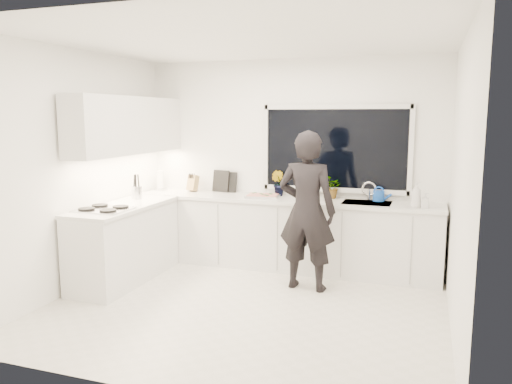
% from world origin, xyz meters
% --- Properties ---
extents(floor, '(4.00, 3.50, 0.02)m').
position_xyz_m(floor, '(0.00, 0.00, -0.01)').
color(floor, beige).
rests_on(floor, ground).
extents(wall_back, '(4.00, 0.02, 2.70)m').
position_xyz_m(wall_back, '(0.00, 1.76, 1.35)').
color(wall_back, white).
rests_on(wall_back, ground).
extents(wall_left, '(0.02, 3.50, 2.70)m').
position_xyz_m(wall_left, '(-2.01, 0.00, 1.35)').
color(wall_left, white).
rests_on(wall_left, ground).
extents(wall_right, '(0.02, 3.50, 2.70)m').
position_xyz_m(wall_right, '(2.01, 0.00, 1.35)').
color(wall_right, white).
rests_on(wall_right, ground).
extents(ceiling, '(4.00, 3.50, 0.02)m').
position_xyz_m(ceiling, '(0.00, 0.00, 2.71)').
color(ceiling, white).
rests_on(ceiling, wall_back).
extents(window, '(1.80, 0.02, 1.00)m').
position_xyz_m(window, '(0.60, 1.73, 1.55)').
color(window, black).
rests_on(window, wall_back).
extents(base_cabinets_back, '(3.92, 0.58, 0.88)m').
position_xyz_m(base_cabinets_back, '(0.00, 1.45, 0.44)').
color(base_cabinets_back, white).
rests_on(base_cabinets_back, floor).
extents(base_cabinets_left, '(0.58, 1.60, 0.88)m').
position_xyz_m(base_cabinets_left, '(-1.67, 0.35, 0.44)').
color(base_cabinets_left, white).
rests_on(base_cabinets_left, floor).
extents(countertop_back, '(3.94, 0.62, 0.04)m').
position_xyz_m(countertop_back, '(0.00, 1.44, 0.90)').
color(countertop_back, silver).
rests_on(countertop_back, base_cabinets_back).
extents(countertop_left, '(0.62, 1.60, 0.04)m').
position_xyz_m(countertop_left, '(-1.67, 0.35, 0.90)').
color(countertop_left, silver).
rests_on(countertop_left, base_cabinets_left).
extents(upper_cabinets, '(0.34, 2.10, 0.70)m').
position_xyz_m(upper_cabinets, '(-1.79, 0.70, 1.85)').
color(upper_cabinets, white).
rests_on(upper_cabinets, wall_left).
extents(sink, '(0.58, 0.42, 0.14)m').
position_xyz_m(sink, '(1.05, 1.45, 0.87)').
color(sink, silver).
rests_on(sink, countertop_back).
extents(faucet, '(0.03, 0.03, 0.22)m').
position_xyz_m(faucet, '(1.05, 1.65, 1.03)').
color(faucet, silver).
rests_on(faucet, countertop_back).
extents(stovetop, '(0.56, 0.48, 0.03)m').
position_xyz_m(stovetop, '(-1.69, -0.00, 0.94)').
color(stovetop, black).
rests_on(stovetop, countertop_left).
extents(person, '(0.69, 0.47, 1.81)m').
position_xyz_m(person, '(0.46, 0.75, 0.91)').
color(person, black).
rests_on(person, floor).
extents(pizza_tray, '(0.45, 0.36, 0.03)m').
position_xyz_m(pizza_tray, '(-0.28, 1.42, 0.94)').
color(pizza_tray, '#B6B6BA').
rests_on(pizza_tray, countertop_back).
extents(pizza, '(0.41, 0.32, 0.01)m').
position_xyz_m(pizza, '(-0.28, 1.42, 0.95)').
color(pizza, '#AD2317').
rests_on(pizza, pizza_tray).
extents(watering_can, '(0.17, 0.17, 0.13)m').
position_xyz_m(watering_can, '(1.17, 1.61, 0.98)').
color(watering_can, blue).
rests_on(watering_can, countertop_back).
extents(paper_towel_roll, '(0.14, 0.14, 0.26)m').
position_xyz_m(paper_towel_roll, '(-1.85, 1.55, 1.05)').
color(paper_towel_roll, silver).
rests_on(paper_towel_roll, countertop_back).
extents(knife_block, '(0.15, 0.13, 0.22)m').
position_xyz_m(knife_block, '(-1.36, 1.59, 1.03)').
color(knife_block, olive).
rests_on(knife_block, countertop_back).
extents(utensil_crock, '(0.16, 0.16, 0.16)m').
position_xyz_m(utensil_crock, '(-1.76, 0.80, 1.00)').
color(utensil_crock, silver).
rests_on(utensil_crock, countertop_left).
extents(picture_frame_large, '(0.22, 0.03, 0.28)m').
position_xyz_m(picture_frame_large, '(-0.85, 1.69, 1.06)').
color(picture_frame_large, black).
rests_on(picture_frame_large, countertop_back).
extents(picture_frame_small, '(0.25, 0.06, 0.30)m').
position_xyz_m(picture_frame_small, '(-0.98, 1.69, 1.07)').
color(picture_frame_small, black).
rests_on(picture_frame_small, countertop_back).
extents(herb_plants, '(1.01, 0.37, 0.33)m').
position_xyz_m(herb_plants, '(0.36, 1.61, 1.07)').
color(herb_plants, '#26662D').
rests_on(herb_plants, countertop_back).
extents(soap_bottles, '(0.22, 0.16, 0.29)m').
position_xyz_m(soap_bottles, '(1.64, 1.30, 1.05)').
color(soap_bottles, '#D8BF66').
rests_on(soap_bottles, countertop_back).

